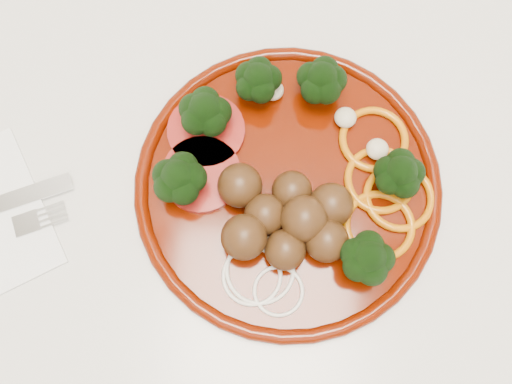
{
  "coord_description": "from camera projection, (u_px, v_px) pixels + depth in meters",
  "views": [
    {
      "loc": [
        -0.02,
        1.55,
        1.43
      ],
      "look_at": [
        -0.03,
        1.69,
        0.92
      ],
      "focal_mm": 40.0,
      "sensor_mm": 36.0,
      "label": 1
    }
  ],
  "objects": [
    {
      "name": "counter",
      "position": [
        272.0,
        261.0,
        0.99
      ],
      "size": [
        2.4,
        0.6,
        0.9
      ],
      "color": "silver",
      "rests_on": "ground"
    },
    {
      "name": "plate",
      "position": [
        289.0,
        182.0,
        0.54
      ],
      "size": [
        0.3,
        0.3,
        0.06
      ],
      "rotation": [
        0.0,
        0.0,
        -0.26
      ],
      "color": "#4B0E00",
      "rests_on": "counter"
    }
  ]
}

